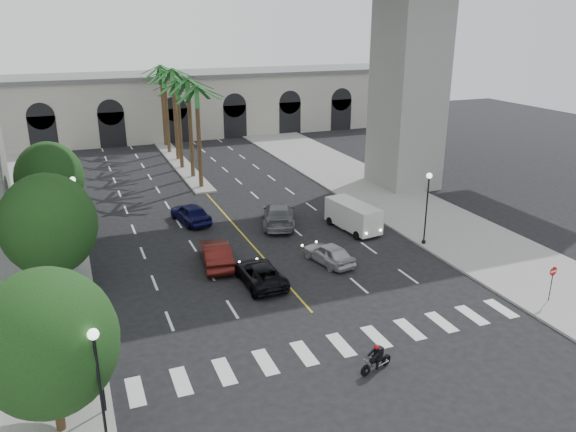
# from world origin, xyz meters

# --- Properties ---
(ground) EXTENTS (140.00, 140.00, 0.00)m
(ground) POSITION_xyz_m (0.00, 0.00, 0.00)
(ground) COLOR black
(ground) RESTS_ON ground
(sidewalk_left) EXTENTS (8.00, 100.00, 0.15)m
(sidewalk_left) POSITION_xyz_m (-15.00, 15.00, 0.07)
(sidewalk_left) COLOR gray
(sidewalk_left) RESTS_ON ground
(sidewalk_right) EXTENTS (8.00, 100.00, 0.15)m
(sidewalk_right) POSITION_xyz_m (15.00, 15.00, 0.07)
(sidewalk_right) COLOR gray
(sidewalk_right) RESTS_ON ground
(median) EXTENTS (2.00, 24.00, 0.20)m
(median) POSITION_xyz_m (0.00, 38.00, 0.10)
(median) COLOR gray
(median) RESTS_ON ground
(pier_building) EXTENTS (71.00, 10.50, 8.50)m
(pier_building) POSITION_xyz_m (0.00, 55.00, 4.27)
(pier_building) COLOR beige
(pier_building) RESTS_ON ground
(palm_a) EXTENTS (3.20, 3.20, 10.30)m
(palm_a) POSITION_xyz_m (0.00, 28.00, 9.10)
(palm_a) COLOR #47331E
(palm_a) RESTS_ON ground
(palm_b) EXTENTS (3.20, 3.20, 10.60)m
(palm_b) POSITION_xyz_m (0.10, 32.00, 9.37)
(palm_b) COLOR #47331E
(palm_b) RESTS_ON ground
(palm_c) EXTENTS (3.20, 3.20, 10.10)m
(palm_c) POSITION_xyz_m (-0.20, 36.00, 8.91)
(palm_c) COLOR #47331E
(palm_c) RESTS_ON ground
(palm_d) EXTENTS (3.20, 3.20, 10.90)m
(palm_d) POSITION_xyz_m (0.15, 40.00, 9.65)
(palm_d) COLOR #47331E
(palm_d) RESTS_ON ground
(palm_e) EXTENTS (3.20, 3.20, 10.40)m
(palm_e) POSITION_xyz_m (-0.10, 44.00, 9.19)
(palm_e) COLOR #47331E
(palm_e) RESTS_ON ground
(palm_f) EXTENTS (3.20, 3.20, 10.70)m
(palm_f) POSITION_xyz_m (0.20, 48.00, 9.46)
(palm_f) COLOR #47331E
(palm_f) RESTS_ON ground
(street_tree_near) EXTENTS (5.20, 5.20, 6.89)m
(street_tree_near) POSITION_xyz_m (-13.00, -3.00, 4.02)
(street_tree_near) COLOR #382616
(street_tree_near) RESTS_ON ground
(street_tree_mid) EXTENTS (5.44, 5.44, 7.21)m
(street_tree_mid) POSITION_xyz_m (-13.00, 10.00, 4.21)
(street_tree_mid) COLOR #382616
(street_tree_mid) RESTS_ON ground
(street_tree_far) EXTENTS (5.04, 5.04, 6.68)m
(street_tree_far) POSITION_xyz_m (-13.00, 22.00, 3.90)
(street_tree_far) COLOR #382616
(street_tree_far) RESTS_ON ground
(lamp_post_left_near) EXTENTS (0.40, 0.40, 5.35)m
(lamp_post_left_near) POSITION_xyz_m (-11.40, -5.00, 3.22)
(lamp_post_left_near) COLOR black
(lamp_post_left_near) RESTS_ON ground
(lamp_post_left_far) EXTENTS (0.40, 0.40, 5.35)m
(lamp_post_left_far) POSITION_xyz_m (-11.40, 16.00, 3.22)
(lamp_post_left_far) COLOR black
(lamp_post_left_far) RESTS_ON ground
(lamp_post_right) EXTENTS (0.40, 0.40, 5.35)m
(lamp_post_right) POSITION_xyz_m (11.40, 8.00, 3.22)
(lamp_post_right) COLOR black
(lamp_post_right) RESTS_ON ground
(traffic_signal_near) EXTENTS (0.25, 0.18, 3.65)m
(traffic_signal_near) POSITION_xyz_m (-11.30, -2.50, 2.51)
(traffic_signal_near) COLOR black
(traffic_signal_near) RESTS_ON ground
(traffic_signal_far) EXTENTS (0.25, 0.18, 3.65)m
(traffic_signal_far) POSITION_xyz_m (-11.30, 1.50, 2.51)
(traffic_signal_far) COLOR black
(traffic_signal_far) RESTS_ON ground
(motorcycle_rider) EXTENTS (1.84, 0.70, 1.37)m
(motorcycle_rider) POSITION_xyz_m (0.57, -3.98, 0.62)
(motorcycle_rider) COLOR black
(motorcycle_rider) RESTS_ON ground
(car_a) EXTENTS (2.49, 4.39, 1.41)m
(car_a) POSITION_xyz_m (3.73, 7.69, 0.70)
(car_a) COLOR #B3B3B8
(car_a) RESTS_ON ground
(car_b) EXTENTS (2.33, 5.15, 1.64)m
(car_b) POSITION_xyz_m (-3.30, 10.12, 0.82)
(car_b) COLOR #45110D
(car_b) RESTS_ON ground
(car_c) EXTENTS (2.33, 4.89, 1.35)m
(car_c) POSITION_xyz_m (-1.50, 6.46, 0.67)
(car_c) COLOR black
(car_c) RESTS_ON ground
(car_d) EXTENTS (4.27, 6.35, 1.71)m
(car_d) POSITION_xyz_m (3.27, 15.81, 0.85)
(car_d) COLOR slate
(car_d) RESTS_ON ground
(car_e) EXTENTS (2.81, 4.96, 1.59)m
(car_e) POSITION_xyz_m (-3.03, 18.86, 0.80)
(car_e) COLOR #0D0D3D
(car_e) RESTS_ON ground
(cargo_van) EXTENTS (2.60, 5.25, 2.14)m
(cargo_van) POSITION_xyz_m (8.12, 12.56, 1.19)
(cargo_van) COLOR silver
(cargo_van) RESTS_ON ground
(pedestrian_a) EXTENTS (0.64, 0.50, 1.55)m
(pedestrian_a) POSITION_xyz_m (-15.10, 4.29, 0.92)
(pedestrian_a) COLOR black
(pedestrian_a) RESTS_ON sidewalk_left
(do_not_enter_sign) EXTENTS (0.55, 0.07, 2.24)m
(do_not_enter_sign) POSITION_xyz_m (13.00, -1.93, 1.62)
(do_not_enter_sign) COLOR black
(do_not_enter_sign) RESTS_ON ground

